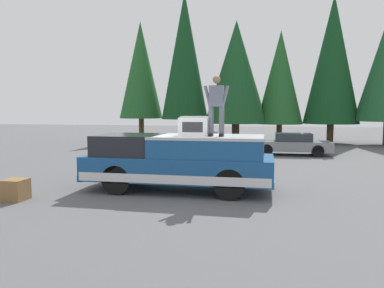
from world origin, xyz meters
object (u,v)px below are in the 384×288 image
Objects in this scene: parked_car_grey at (292,144)px; wooden_crate at (16,190)px; compressor_unit at (195,126)px; person_on_truck_bed at (216,104)px; parked_car_navy at (198,142)px; pickup_truck at (179,161)px.

parked_car_grey reaches higher than wooden_crate.
compressor_unit is 10.41m from parked_car_grey.
person_on_truck_bed reaches higher than compressor_unit.
parked_car_grey is 5.10m from parked_car_navy.
compressor_unit reaches higher than wooden_crate.
compressor_unit reaches higher than parked_car_navy.
pickup_truck is at bearing -63.01° from wooden_crate.
pickup_truck reaches higher than parked_car_grey.
wooden_crate is (-2.03, 3.98, -0.59)m from pickup_truck.
wooden_crate is at bearing 109.30° from person_on_truck_bed.
pickup_truck is 2.04m from person_on_truck_bed.
compressor_unit is 0.20× the size of parked_car_navy.
person_on_truck_bed is at bearing -105.52° from compressor_unit.
pickup_truck is at bearing 158.34° from parked_car_grey.
compressor_unit is at bearing 74.48° from person_on_truck_bed.
wooden_crate is at bearing 146.26° from parked_car_grey.
parked_car_grey is at bearing -89.66° from parked_car_navy.
parked_car_grey is 7.32× the size of wooden_crate.
parked_car_navy is at bearing 10.07° from compressor_unit.
person_on_truck_bed is (-0.23, -1.14, 1.68)m from pickup_truck.
parked_car_grey is at bearing -21.66° from pickup_truck.
parked_car_grey is (9.75, -3.37, -1.35)m from compressor_unit.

